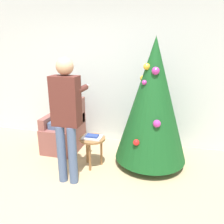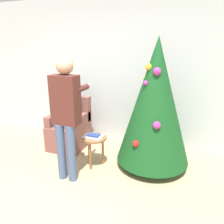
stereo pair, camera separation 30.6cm
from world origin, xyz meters
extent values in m
plane|color=tan|center=(0.00, 0.00, 0.00)|extent=(14.00, 14.00, 0.00)
cube|color=silver|center=(0.00, 2.23, 1.35)|extent=(8.00, 0.06, 2.70)
cylinder|color=brown|center=(0.91, 1.46, 0.06)|extent=(0.10, 0.10, 0.11)
cone|color=#144C1E|center=(0.91, 1.46, 1.04)|extent=(1.11, 1.11, 1.87)
sphere|color=gold|center=(0.74, 1.56, 1.36)|extent=(0.09, 0.09, 0.09)
sphere|color=#B23399|center=(1.00, 1.11, 0.81)|extent=(0.11, 0.11, 0.11)
sphere|color=#B23399|center=(0.79, 1.31, 1.34)|extent=(0.07, 0.07, 0.07)
sphere|color=#B23399|center=(0.94, 1.31, 1.51)|extent=(0.11, 0.11, 0.11)
sphere|color=gold|center=(0.81, 1.37, 1.56)|extent=(0.10, 0.10, 0.10)
sphere|color=red|center=(0.74, 1.05, 0.53)|extent=(0.09, 0.09, 0.09)
cube|color=brown|center=(-0.67, 1.58, 0.23)|extent=(0.60, 0.71, 0.46)
cube|color=brown|center=(-0.67, 1.86, 0.69)|extent=(0.60, 0.14, 0.47)
cube|color=brown|center=(-0.91, 1.58, 0.55)|extent=(0.12, 0.64, 0.18)
cube|color=brown|center=(-0.43, 1.58, 0.55)|extent=(0.12, 0.64, 0.18)
cylinder|color=#475B84|center=(-0.77, 1.38, 0.23)|extent=(0.11, 0.11, 0.46)
cylinder|color=#475B84|center=(-0.57, 1.38, 0.23)|extent=(0.11, 0.11, 0.46)
cube|color=#475B84|center=(-0.67, 1.53, 0.52)|extent=(0.32, 0.40, 0.12)
cube|color=#337A5B|center=(-0.67, 1.68, 0.83)|extent=(0.36, 0.20, 0.50)
sphere|color=#936B4C|center=(-0.67, 1.68, 1.18)|extent=(0.20, 0.20, 0.20)
cylinder|color=#475B84|center=(-0.23, 0.66, 0.41)|extent=(0.12, 0.12, 0.83)
cylinder|color=#475B84|center=(-0.07, 0.66, 0.41)|extent=(0.12, 0.12, 0.83)
cube|color=#562823|center=(-0.15, 0.72, 1.16)|extent=(0.36, 0.20, 0.66)
sphere|color=tan|center=(-0.15, 0.76, 1.59)|extent=(0.22, 0.22, 0.22)
cylinder|color=#562823|center=(-0.31, 0.91, 1.29)|extent=(0.08, 0.30, 0.08)
cylinder|color=#562823|center=(0.00, 0.91, 1.29)|extent=(0.08, 0.30, 0.08)
cube|color=white|center=(0.00, 1.10, 1.29)|extent=(0.04, 0.14, 0.04)
cylinder|color=olive|center=(0.05, 1.14, 0.47)|extent=(0.40, 0.40, 0.03)
cylinder|color=olive|center=(0.05, 1.00, 0.23)|extent=(0.04, 0.04, 0.45)
cylinder|color=olive|center=(0.17, 1.21, 0.23)|extent=(0.04, 0.04, 0.45)
cylinder|color=olive|center=(-0.08, 1.21, 0.23)|extent=(0.04, 0.04, 0.45)
cube|color=silver|center=(0.05, 1.14, 0.49)|extent=(0.30, 0.23, 0.02)
cube|color=navy|center=(0.05, 1.14, 0.52)|extent=(0.19, 0.12, 0.02)
camera|label=1|loc=(1.11, -1.77, 1.85)|focal=35.00mm
camera|label=2|loc=(1.40, -1.68, 1.85)|focal=35.00mm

